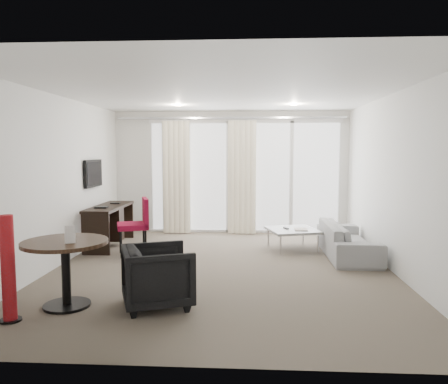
# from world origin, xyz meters

# --- Properties ---
(floor) EXTENTS (5.00, 6.00, 0.00)m
(floor) POSITION_xyz_m (0.00, 0.00, 0.00)
(floor) COLOR brown
(floor) RESTS_ON ground
(ceiling) EXTENTS (5.00, 6.00, 0.00)m
(ceiling) POSITION_xyz_m (0.00, 0.00, 2.60)
(ceiling) COLOR white
(ceiling) RESTS_ON ground
(wall_left) EXTENTS (0.00, 6.00, 2.60)m
(wall_left) POSITION_xyz_m (-2.50, 0.00, 1.30)
(wall_left) COLOR silver
(wall_left) RESTS_ON ground
(wall_right) EXTENTS (0.00, 6.00, 2.60)m
(wall_right) POSITION_xyz_m (2.50, 0.00, 1.30)
(wall_right) COLOR silver
(wall_right) RESTS_ON ground
(wall_front) EXTENTS (5.00, 0.00, 2.60)m
(wall_front) POSITION_xyz_m (0.00, -3.00, 1.30)
(wall_front) COLOR silver
(wall_front) RESTS_ON ground
(window_panel) EXTENTS (4.00, 0.02, 2.38)m
(window_panel) POSITION_xyz_m (0.30, 2.98, 1.20)
(window_panel) COLOR white
(window_panel) RESTS_ON ground
(window_frame) EXTENTS (4.10, 0.06, 2.44)m
(window_frame) POSITION_xyz_m (0.30, 2.97, 1.20)
(window_frame) COLOR white
(window_frame) RESTS_ON ground
(curtain_left) EXTENTS (0.60, 0.20, 2.38)m
(curtain_left) POSITION_xyz_m (-1.15, 2.82, 1.20)
(curtain_left) COLOR #F9EECD
(curtain_left) RESTS_ON ground
(curtain_right) EXTENTS (0.60, 0.20, 2.38)m
(curtain_right) POSITION_xyz_m (0.25, 2.82, 1.20)
(curtain_right) COLOR #F9EECD
(curtain_right) RESTS_ON ground
(curtain_track) EXTENTS (4.80, 0.04, 0.04)m
(curtain_track) POSITION_xyz_m (0.00, 2.82, 2.45)
(curtain_track) COLOR #B2B2B7
(curtain_track) RESTS_ON ceiling
(downlight_a) EXTENTS (0.12, 0.12, 0.02)m
(downlight_a) POSITION_xyz_m (-0.90, 1.60, 2.59)
(downlight_a) COLOR #FFE0B2
(downlight_a) RESTS_ON ceiling
(downlight_b) EXTENTS (0.12, 0.12, 0.02)m
(downlight_b) POSITION_xyz_m (1.20, 1.60, 2.59)
(downlight_b) COLOR #FFE0B2
(downlight_b) RESTS_ON ceiling
(desk) EXTENTS (0.50, 1.59, 0.75)m
(desk) POSITION_xyz_m (-2.18, 1.48, 0.37)
(desk) COLOR black
(desk) RESTS_ON floor
(tv) EXTENTS (0.05, 0.80, 0.50)m
(tv) POSITION_xyz_m (-2.46, 1.45, 1.35)
(tv) COLOR black
(tv) RESTS_ON wall_left
(desk_chair) EXTENTS (0.66, 0.64, 0.97)m
(desk_chair) POSITION_xyz_m (-1.56, 0.79, 0.48)
(desk_chair) COLOR maroon
(desk_chair) RESTS_ON floor
(round_table) EXTENTS (0.96, 0.96, 0.76)m
(round_table) POSITION_xyz_m (-1.65, -1.69, 0.38)
(round_table) COLOR black
(round_table) RESTS_ON floor
(menu_card) EXTENTS (0.11, 0.05, 0.20)m
(menu_card) POSITION_xyz_m (-1.54, -1.82, 0.72)
(menu_card) COLOR white
(menu_card) RESTS_ON round_table
(red_lamp) EXTENTS (0.27, 0.27, 1.11)m
(red_lamp) POSITION_xyz_m (-2.06, -2.14, 0.56)
(red_lamp) COLOR maroon
(red_lamp) RESTS_ON floor
(tub_armchair) EXTENTS (0.97, 0.96, 0.69)m
(tub_armchair) POSITION_xyz_m (-0.62, -1.61, 0.35)
(tub_armchair) COLOR black
(tub_armchair) RESTS_ON floor
(coffee_table) EXTENTS (1.01, 1.01, 0.37)m
(coffee_table) POSITION_xyz_m (1.18, 1.36, 0.19)
(coffee_table) COLOR gray
(coffee_table) RESTS_ON floor
(remote) EXTENTS (0.09, 0.16, 0.02)m
(remote) POSITION_xyz_m (1.07, 1.39, 0.36)
(remote) COLOR black
(remote) RESTS_ON coffee_table
(magazine) EXTENTS (0.20, 0.26, 0.01)m
(magazine) POSITION_xyz_m (1.32, 1.29, 0.36)
(magazine) COLOR gray
(magazine) RESTS_ON coffee_table
(sofa) EXTENTS (0.74, 1.90, 0.55)m
(sofa) POSITION_xyz_m (2.06, 0.94, 0.28)
(sofa) COLOR gray
(sofa) RESTS_ON floor
(terrace_slab) EXTENTS (5.60, 3.00, 0.12)m
(terrace_slab) POSITION_xyz_m (0.30, 4.50, -0.06)
(terrace_slab) COLOR #4D4D50
(terrace_slab) RESTS_ON ground
(rattan_chair_a) EXTENTS (0.59, 0.59, 0.74)m
(rattan_chair_a) POSITION_xyz_m (1.08, 4.47, 0.37)
(rattan_chair_a) COLOR brown
(rattan_chair_a) RESTS_ON terrace_slab
(rattan_chair_b) EXTENTS (0.72, 0.72, 0.82)m
(rattan_chair_b) POSITION_xyz_m (2.33, 4.99, 0.41)
(rattan_chair_b) COLOR brown
(rattan_chair_b) RESTS_ON terrace_slab
(rattan_table) EXTENTS (0.51, 0.51, 0.48)m
(rattan_table) POSITION_xyz_m (1.42, 4.66, 0.24)
(rattan_table) COLOR brown
(rattan_table) RESTS_ON terrace_slab
(balustrade) EXTENTS (5.50, 0.06, 1.05)m
(balustrade) POSITION_xyz_m (0.30, 5.95, 0.50)
(balustrade) COLOR #B2B2B7
(balustrade) RESTS_ON terrace_slab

